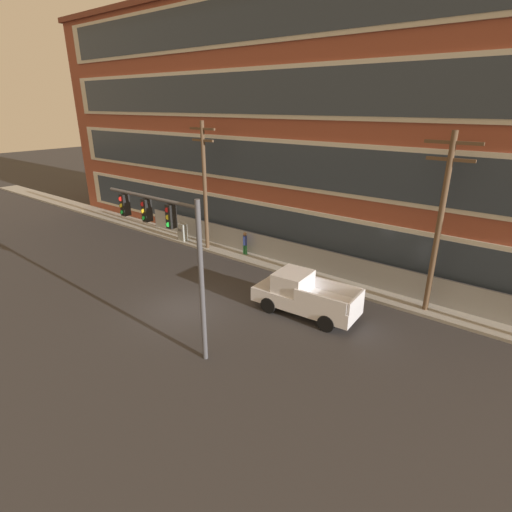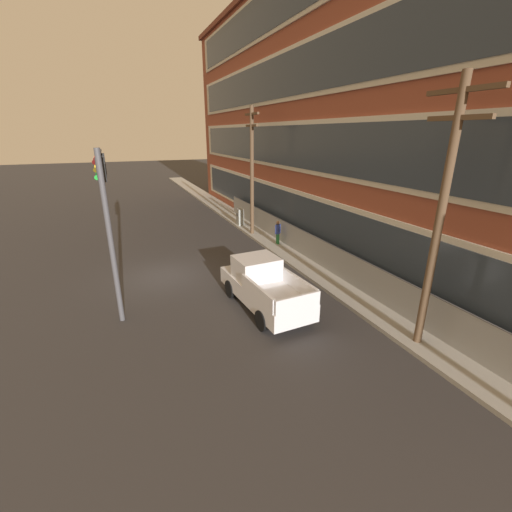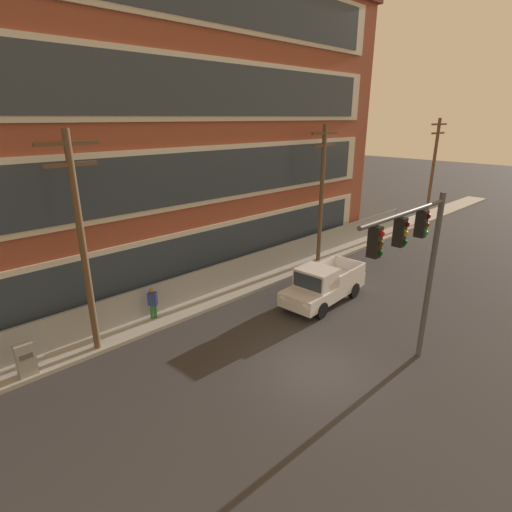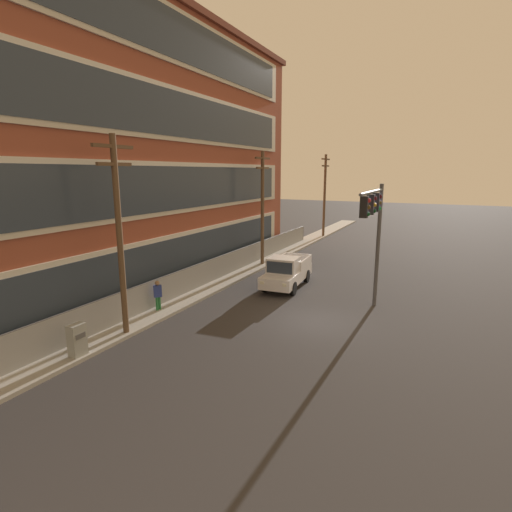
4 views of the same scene
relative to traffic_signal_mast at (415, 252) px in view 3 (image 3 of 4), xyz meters
name	(u,v)px [view 3 (image 3 of 4)]	position (x,y,z in m)	size (l,w,h in m)	color
ground_plane	(314,371)	(-2.16, 2.22, -4.73)	(160.00, 160.00, 0.00)	#333030
sidewalk_building_side	(194,304)	(-2.16, 9.81, -4.65)	(80.00, 2.00, 0.16)	#9E9B93
brick_mill_building	(58,134)	(-5.54, 15.33, 3.47)	(40.10, 9.65, 16.37)	brown
chain_link_fence	(254,266)	(2.40, 10.22, -3.90)	(33.50, 0.06, 1.63)	gray
traffic_signal_mast	(415,252)	(0.00, 0.00, 0.00)	(5.33, 0.43, 6.50)	#4C4C51
pickup_truck_white	(323,285)	(2.72, 5.58, -3.78)	(5.26, 2.27, 2.02)	silver
utility_pole_near_corner	(82,239)	(-7.36, 9.16, -0.02)	(2.14, 0.26, 8.60)	brown
utility_pole_midblock	(322,190)	(7.36, 9.40, -0.01)	(2.35, 0.26, 8.55)	brown
utility_pole_far_east	(433,166)	(22.62, 9.11, 0.23)	(2.73, 0.26, 8.88)	brown
electrical_cabinet	(26,361)	(-9.91, 9.16, -4.02)	(0.62, 0.45, 1.42)	#939993
pedestrian_near_cabinet	(153,302)	(-4.44, 9.76, -3.75)	(0.45, 0.45, 1.69)	#236B38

